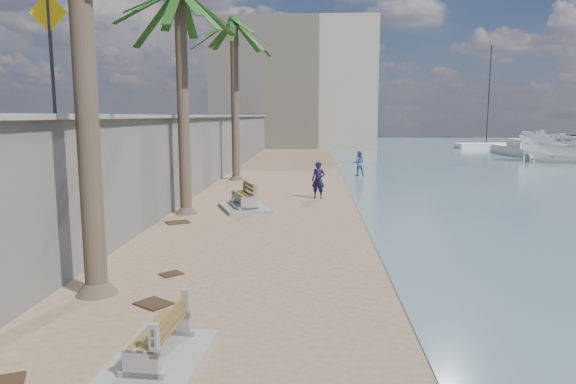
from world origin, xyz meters
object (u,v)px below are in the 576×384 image
object	(u,v)px
bench_near	(160,339)
boat_cruiser	(576,145)
palm_back	(234,24)
sailboat_west	(486,145)
person_a	(318,177)
person_b	(359,162)
bench_far	(244,198)
yacht_far	(518,151)

from	to	relation	value
bench_near	boat_cruiser	bearing A→B (deg)	56.21
palm_back	sailboat_west	distance (m)	37.95
sailboat_west	bench_near	bearing A→B (deg)	-112.74
bench_near	person_a	size ratio (longest dim) A/B	1.06
bench_near	palm_back	size ratio (longest dim) A/B	0.21
bench_near	person_a	distance (m)	15.35
person_a	person_b	distance (m)	9.02
person_a	boat_cruiser	xyz separation A→B (m)	(19.67, 17.89, 0.46)
palm_back	sailboat_west	size ratio (longest dim) A/B	0.85
palm_back	person_a	world-z (taller)	palm_back
bench_far	person_b	bearing A→B (deg)	64.98
person_b	sailboat_west	distance (m)	31.03
person_a	yacht_far	size ratio (longest dim) A/B	0.23
bench_far	person_b	xyz separation A→B (m)	(5.36, 11.49, 0.39)
person_a	boat_cruiser	size ratio (longest dim) A/B	0.52
bench_far	person_b	world-z (taller)	person_b
sailboat_west	yacht_far	bearing A→B (deg)	-91.31
person_a	person_b	world-z (taller)	person_a
bench_near	person_a	bearing A→B (deg)	80.85
bench_near	person_b	world-z (taller)	person_b
person_b	boat_cruiser	distance (m)	19.50
person_b	person_a	bearing A→B (deg)	73.27
boat_cruiser	person_a	bearing A→B (deg)	159.83
boat_cruiser	sailboat_west	size ratio (longest dim) A/B	0.32
bench_near	yacht_far	world-z (taller)	yacht_far
person_a	yacht_far	distance (m)	31.64
bench_near	palm_back	world-z (taller)	palm_back
bench_far	yacht_far	size ratio (longest dim) A/B	0.35
bench_far	boat_cruiser	xyz separation A→B (m)	(22.53, 20.71, 0.95)
person_b	sailboat_west	xyz separation A→B (m)	(16.15, 26.49, -0.47)
bench_near	yacht_far	xyz separation A→B (m)	(20.87, 40.85, 0.01)
bench_near	sailboat_west	distance (m)	54.55
boat_cruiser	sailboat_west	world-z (taller)	sailboat_west
palm_back	boat_cruiser	world-z (taller)	palm_back
yacht_far	sailboat_west	bearing A→B (deg)	-2.44
bench_far	person_a	world-z (taller)	person_a
yacht_far	sailboat_west	distance (m)	9.46
palm_back	boat_cruiser	distance (m)	27.78
bench_near	sailboat_west	size ratio (longest dim) A/B	0.18
sailboat_west	person_a	bearing A→B (deg)	-117.94
bench_far	palm_back	world-z (taller)	palm_back
bench_near	sailboat_west	bearing A→B (deg)	67.26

